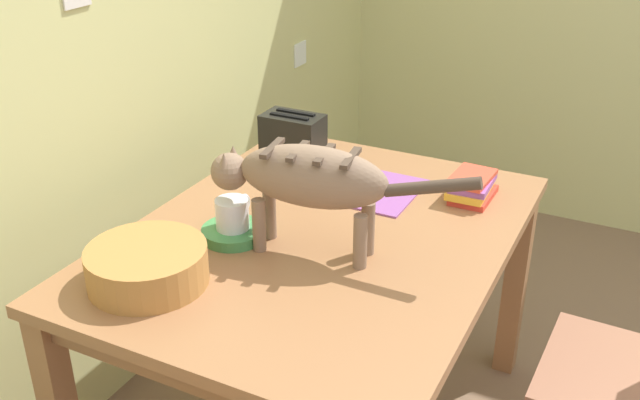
{
  "coord_description": "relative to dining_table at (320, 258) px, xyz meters",
  "views": [
    {
      "loc": [
        -1.5,
        0.3,
        1.72
      ],
      "look_at": [
        0.1,
        1.1,
        0.84
      ],
      "focal_mm": 40.9,
      "sensor_mm": 36.0,
      "label": 1
    }
  ],
  "objects": [
    {
      "name": "wall_rear",
      "position": [
        -0.1,
        0.77,
        0.59
      ],
      "size": [
        4.62,
        0.11,
        2.5
      ],
      "color": "#D0D085",
      "rests_on": "ground_plane"
    },
    {
      "name": "dining_table",
      "position": [
        0.0,
        0.0,
        0.0
      ],
      "size": [
        1.31,
        1.0,
        0.74
      ],
      "color": "#996640",
      "rests_on": "ground_plane"
    },
    {
      "name": "cat",
      "position": [
        -0.1,
        -0.01,
        0.29
      ],
      "size": [
        0.19,
        0.7,
        0.3
      ],
      "rotation": [
        0.0,
        0.0,
        0.14
      ],
      "color": "#866A53",
      "rests_on": "dining_table"
    },
    {
      "name": "saucer_bowl",
      "position": [
        -0.14,
        0.2,
        0.1
      ],
      "size": [
        0.17,
        0.17,
        0.03
      ],
      "primitive_type": "cylinder",
      "color": "#408C4B",
      "rests_on": "dining_table"
    },
    {
      "name": "coffee_mug",
      "position": [
        -0.13,
        0.2,
        0.16
      ],
      "size": [
        0.13,
        0.09,
        0.09
      ],
      "color": "white",
      "rests_on": "saucer_bowl"
    },
    {
      "name": "magazine",
      "position": [
        0.32,
        -0.05,
        0.09
      ],
      "size": [
        0.29,
        0.23,
        0.01
      ],
      "primitive_type": "cube",
      "rotation": [
        0.0,
        0.0,
        -0.01
      ],
      "color": "#924F9D",
      "rests_on": "dining_table"
    },
    {
      "name": "book_stack",
      "position": [
        0.4,
        -0.31,
        0.12
      ],
      "size": [
        0.18,
        0.13,
        0.07
      ],
      "color": "red",
      "rests_on": "dining_table"
    },
    {
      "name": "wicker_basket",
      "position": [
        -0.42,
        0.26,
        0.13
      ],
      "size": [
        0.3,
        0.3,
        0.1
      ],
      "color": "#B47A3C",
      "rests_on": "dining_table"
    },
    {
      "name": "toaster",
      "position": [
        0.4,
        0.3,
        0.17
      ],
      "size": [
        0.12,
        0.2,
        0.18
      ],
      "color": "black",
      "rests_on": "dining_table"
    }
  ]
}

